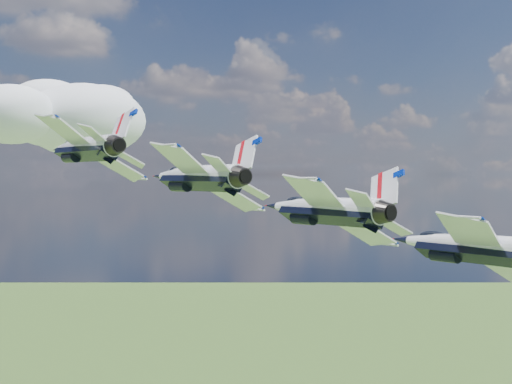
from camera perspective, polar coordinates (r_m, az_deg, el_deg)
name	(u,v)px	position (r m, az deg, el deg)	size (l,w,h in m)	color
cloud_far	(54,106)	(256.22, -15.84, 6.63)	(66.59, 52.32, 26.16)	white
jet_0	(83,148)	(74.05, -13.67, 3.46)	(11.41, 16.89, 5.05)	white
jet_1	(195,176)	(67.79, -4.93, 1.26)	(11.41, 16.89, 5.05)	white
jet_2	(321,209)	(63.51, 5.26, -1.34)	(11.41, 16.89, 5.05)	silver
jet_3	(467,246)	(61.62, 16.51, -4.16)	(11.41, 16.89, 5.05)	white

